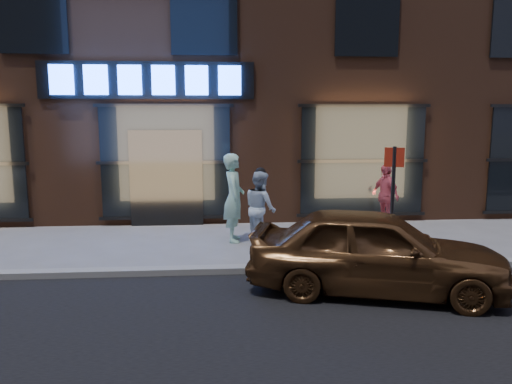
# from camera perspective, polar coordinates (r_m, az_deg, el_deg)

# --- Properties ---
(ground) EXTENTS (90.00, 90.00, 0.00)m
(ground) POSITION_cam_1_polar(r_m,az_deg,el_deg) (9.13, -12.43, -9.23)
(ground) COLOR slate
(ground) RESTS_ON ground
(curb) EXTENTS (60.00, 0.25, 0.12)m
(curb) POSITION_cam_1_polar(r_m,az_deg,el_deg) (9.11, -12.45, -8.87)
(curb) COLOR gray
(curb) RESTS_ON ground
(storefront_building) EXTENTS (30.20, 8.28, 10.30)m
(storefront_building) POSITION_cam_1_polar(r_m,az_deg,el_deg) (16.77, -9.18, 16.94)
(storefront_building) COLOR #54301E
(storefront_building) RESTS_ON ground
(man_bowtie) EXTENTS (0.48, 0.72, 1.95)m
(man_bowtie) POSITION_cam_1_polar(r_m,az_deg,el_deg) (10.97, -2.55, -0.66)
(man_bowtie) COLOR #B7F0D3
(man_bowtie) RESTS_ON ground
(man_cap) EXTENTS (0.85, 0.95, 1.61)m
(man_cap) POSITION_cam_1_polar(r_m,az_deg,el_deg) (10.74, 0.51, -1.80)
(man_cap) COLOR silver
(man_cap) RESTS_ON ground
(passerby) EXTENTS (0.69, 1.00, 1.58)m
(passerby) POSITION_cam_1_polar(r_m,az_deg,el_deg) (12.77, 14.53, -0.41)
(passerby) COLOR #E65F6B
(passerby) RESTS_ON ground
(gold_sedan) EXTENTS (4.28, 2.63, 1.36)m
(gold_sedan) POSITION_cam_1_polar(r_m,az_deg,el_deg) (8.14, 13.49, -6.53)
(gold_sedan) COLOR brown
(gold_sedan) RESTS_ON ground
(sign_post) EXTENTS (0.34, 0.16, 2.22)m
(sign_post) POSITION_cam_1_polar(r_m,az_deg,el_deg) (9.52, 15.36, -0.24)
(sign_post) COLOR #262628
(sign_post) RESTS_ON ground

